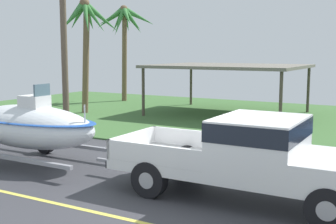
{
  "coord_description": "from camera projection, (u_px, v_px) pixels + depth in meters",
  "views": [
    {
      "loc": [
        4.52,
        -8.41,
        3.17
      ],
      "look_at": [
        -1.16,
        1.66,
        1.56
      ],
      "focal_mm": 47.44,
      "sensor_mm": 36.0,
      "label": 1
    }
  ],
  "objects": [
    {
      "name": "carport_awning",
      "position": [
        228.0,
        67.0,
        21.62
      ],
      "size": [
        7.11,
        5.61,
        2.48
      ],
      "color": "#4C4238",
      "rests_on": "ground"
    },
    {
      "name": "palm_tree_near_left",
      "position": [
        125.0,
        25.0,
        27.15
      ],
      "size": [
        3.11,
        3.08,
        5.91
      ],
      "color": "brown",
      "rests_on": "ground"
    },
    {
      "name": "ground",
      "position": [
        279.0,
        133.0,
        17.13
      ],
      "size": [
        36.0,
        22.0,
        0.11
      ],
      "color": "#38383D"
    },
    {
      "name": "boat_on_trailer",
      "position": [
        29.0,
        126.0,
        12.55
      ],
      "size": [
        5.84,
        2.33,
        2.26
      ],
      "color": "gray",
      "rests_on": "ground"
    },
    {
      "name": "palm_tree_near_right",
      "position": [
        86.0,
        26.0,
        22.03
      ],
      "size": [
        2.72,
        2.69,
        5.72
      ],
      "color": "brown",
      "rests_on": "ground"
    },
    {
      "name": "utility_pole",
      "position": [
        63.0,
        13.0,
        16.61
      ],
      "size": [
        0.24,
        1.8,
        8.83
      ],
      "color": "brown",
      "rests_on": "ground"
    },
    {
      "name": "pickup_truck_towing",
      "position": [
        258.0,
        154.0,
        9.3
      ],
      "size": [
        5.87,
        2.12,
        1.8
      ],
      "color": "silver",
      "rests_on": "ground"
    }
  ]
}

